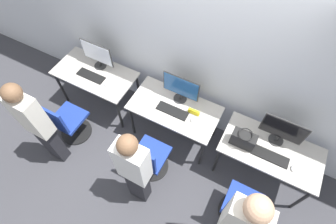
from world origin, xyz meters
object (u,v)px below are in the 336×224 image
at_px(keyboard_right, 270,156).
at_px(monitor_right, 282,131).
at_px(monitor_center, 181,88).
at_px(mouse_center, 193,119).
at_px(keyboard_center, 172,111).
at_px(keyboard_left, 91,76).
at_px(mouse_left, 106,84).
at_px(office_chair_right, 240,209).
at_px(office_chair_left, 68,123).
at_px(monitor_left, 97,54).
at_px(mouse_right, 293,168).
at_px(office_chair_center, 149,159).
at_px(person_left, 37,124).
at_px(person_center, 135,170).
at_px(handbag, 243,139).

bearing_deg(keyboard_right, monitor_right, 90.00).
height_order(monitor_center, mouse_center, monitor_center).
bearing_deg(monitor_right, keyboard_right, -90.00).
bearing_deg(keyboard_center, keyboard_right, -1.44).
bearing_deg(keyboard_left, monitor_right, 4.90).
bearing_deg(keyboard_left, keyboard_center, 0.46).
relative_size(mouse_left, monitor_right, 0.17).
distance_m(mouse_left, office_chair_right, 2.49).
bearing_deg(mouse_center, office_chair_left, -157.70).
height_order(mouse_center, office_chair_right, office_chair_right).
relative_size(monitor_left, office_chair_left, 0.58).
height_order(keyboard_center, mouse_right, mouse_right).
bearing_deg(office_chair_center, mouse_center, 62.04).
bearing_deg(office_chair_left, mouse_center, 22.30).
bearing_deg(keyboard_right, monitor_left, 174.49).
xyz_separation_m(office_chair_left, mouse_right, (3.05, 0.64, 0.39)).
xyz_separation_m(person_left, keyboard_right, (2.73, 1.03, -0.16)).
xyz_separation_m(mouse_center, person_center, (-0.28, -1.00, 0.13)).
bearing_deg(keyboard_left, office_chair_left, -92.34).
bearing_deg(keyboard_right, handbag, 179.29).
xyz_separation_m(monitor_center, keyboard_center, (0.00, -0.24, -0.23)).
relative_size(keyboard_center, mouse_center, 4.94).
xyz_separation_m(person_left, office_chair_right, (2.66, 0.39, -0.54)).
distance_m(mouse_left, mouse_center, 1.38).
bearing_deg(mouse_right, office_chair_right, -120.07).
height_order(monitor_center, keyboard_center, monitor_center).
relative_size(mouse_center, mouse_right, 1.00).
height_order(keyboard_center, person_center, person_center).
bearing_deg(monitor_right, monitor_center, 179.37).
bearing_deg(mouse_left, monitor_left, 138.34).
bearing_deg(mouse_left, monitor_center, 14.26).
height_order(mouse_right, office_chair_right, office_chair_right).
distance_m(monitor_center, office_chair_right, 1.70).
bearing_deg(person_left, monitor_left, 90.37).
distance_m(monitor_left, office_chair_right, 2.88).
relative_size(keyboard_center, handbag, 1.48).
relative_size(office_chair_left, person_left, 0.54).
relative_size(office_chair_left, mouse_center, 9.92).
relative_size(keyboard_left, person_center, 0.27).
height_order(mouse_center, keyboard_right, mouse_center).
bearing_deg(mouse_left, person_left, -105.63).
xyz_separation_m(office_chair_left, monitor_right, (2.77, 0.92, 0.61)).
bearing_deg(keyboard_left, person_left, -89.55).
relative_size(keyboard_center, office_chair_right, 0.50).
distance_m(mouse_left, handbag, 2.07).
bearing_deg(mouse_left, mouse_center, 1.50).
height_order(keyboard_left, office_chair_center, office_chair_center).
relative_size(mouse_center, keyboard_right, 0.20).
distance_m(monitor_left, monitor_center, 1.37).
bearing_deg(keyboard_right, keyboard_center, 178.56).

